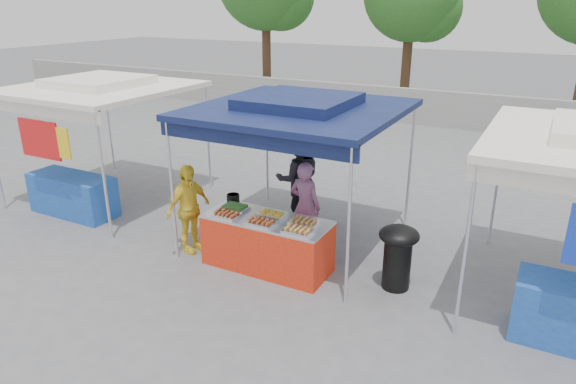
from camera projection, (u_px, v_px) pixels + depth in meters
The scene contains 20 objects.
ground_plane at pixel (271, 264), 8.30m from camera, with size 80.00×80.00×0.00m, color slate.
back_wall at pixel (433, 108), 17.18m from camera, with size 40.00×0.25×1.20m, color gray.
main_canopy at pixel (299, 108), 8.27m from camera, with size 3.20×3.20×2.57m.
neighbor_stall_left at pixel (88, 129), 10.19m from camera, with size 3.20×3.20×2.57m.
vendor_table at pixel (267, 243), 8.07m from camera, with size 2.00×0.80×0.85m.
food_tray_fl at pixel (226, 215), 7.97m from camera, with size 0.42×0.30×0.07m.
food_tray_fm at pixel (261, 222), 7.69m from camera, with size 0.42×0.30×0.07m.
food_tray_fr at pixel (298, 230), 7.42m from camera, with size 0.42×0.30×0.07m.
food_tray_bl at pixel (235, 207), 8.24m from camera, with size 0.42×0.30×0.07m.
food_tray_bm at pixel (272, 214), 7.98m from camera, with size 0.42×0.30×0.07m.
food_tray_br at pixel (304, 222), 7.69m from camera, with size 0.42×0.30×0.07m.
cooking_pot at pixel (233, 198), 8.56m from camera, with size 0.21×0.21×0.12m, color black.
skewer_cup at pixel (256, 218), 7.82m from camera, with size 0.07×0.07×0.09m, color silver.
wok_burner at pixel (398, 252), 7.44m from camera, with size 0.59×0.59×0.99m.
crate_left at pixel (264, 236), 8.91m from camera, with size 0.54×0.38×0.33m, color #1639B8.
crate_right at pixel (299, 241), 8.75m from camera, with size 0.51×0.35×0.30m, color #1639B8.
crate_stacked at pixel (299, 225), 8.64m from camera, with size 0.47×0.33×0.28m, color #1639B8.
vendor_woman at pixel (305, 206), 8.56m from camera, with size 0.57×0.37×1.55m, color #9C638E.
helper_man at pixel (298, 180), 9.53m from camera, with size 0.85×0.66×1.75m, color #222227.
customer_person at pixel (188, 209), 8.51m from camera, with size 0.89×0.37×1.52m, color yellow.
Camera 1 is at (3.70, -6.37, 4.02)m, focal length 32.00 mm.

